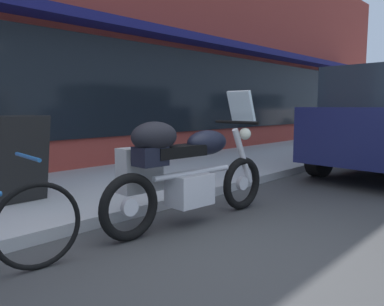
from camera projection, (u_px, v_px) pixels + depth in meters
ground_plane at (222, 257)px, 3.10m from camera, size 80.00×80.00×0.00m
storefront_building at (230, 46)px, 9.93m from camera, size 19.71×0.90×5.61m
sidewalk_curb at (333, 145)px, 11.54m from camera, size 30.00×2.77×0.12m
touring_motorcycle at (182, 167)px, 3.89m from camera, size 2.20×0.78×1.39m
sandwich_board_sign at (21, 159)px, 4.34m from camera, size 0.55×0.42×0.98m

